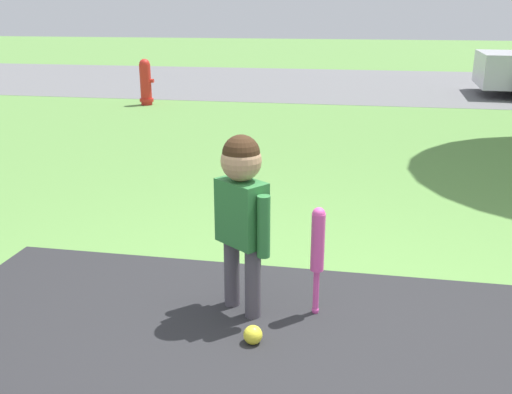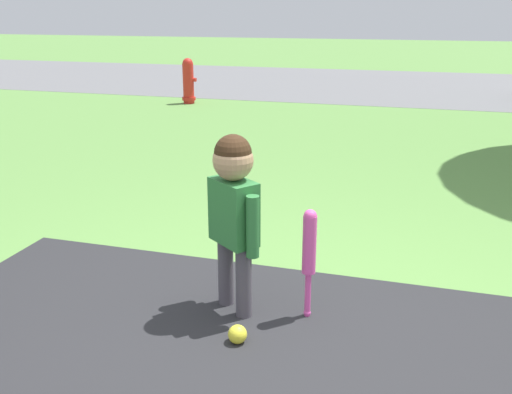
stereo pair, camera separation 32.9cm
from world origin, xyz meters
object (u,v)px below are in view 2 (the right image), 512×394
Objects in this scene: baseball_bat at (309,249)px; sports_ball at (238,334)px; child at (234,200)px; fire_hydrant at (188,81)px.

sports_ball is at bearing -128.19° from baseball_bat.
child is at bearing -173.70° from baseball_bat.
baseball_bat is (0.39, 0.04, -0.24)m from child.
baseball_bat is at bearing -62.15° from fire_hydrant.
fire_hydrant is (-3.15, 6.83, 0.33)m from sports_ball.
fire_hydrant is at bearing 114.77° from sports_ball.
sports_ball is (-0.27, -0.35, -0.34)m from baseball_bat.
child is 10.30× the size of sports_ball.
sports_ball is 0.12× the size of fire_hydrant.
baseball_bat is 7.34m from fire_hydrant.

